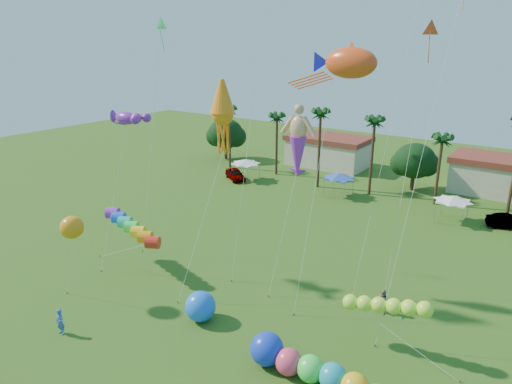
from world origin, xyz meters
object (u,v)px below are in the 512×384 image
Objects in this scene: spectator_a at (60,322)px; caterpillar_inflatable at (321,374)px; blue_ball at (200,306)px; car_b at (509,222)px; car_a at (235,174)px; spectator_b at (383,302)px.

caterpillar_inflatable is (16.79, 5.63, -0.06)m from spectator_a.
blue_ball is at bearing 45.88° from spectator_a.
caterpillar_inflatable is at bearing 154.08° from car_b.
spectator_a is 0.18× the size of caterpillar_inflatable.
spectator_a is 0.86× the size of blue_ball.
caterpillar_inflatable reaches higher than spectator_a.
car_b is at bearing 80.79° from caterpillar_inflatable.
spectator_a is (12.54, -35.82, 0.14)m from car_a.
spectator_b is 9.27m from caterpillar_inflatable.
car_b is 44.20m from spectator_a.
car_a is 2.14× the size of blue_ball.
car_a is 0.46× the size of caterpillar_inflatable.
spectator_b is at bearing 150.81° from car_b.
car_a is 42.09m from caterpillar_inflatable.
blue_ball is at bearing -112.96° from car_a.
spectator_b is 0.18× the size of caterpillar_inflatable.
caterpillar_inflatable is (-5.52, -32.52, 0.14)m from car_b.
caterpillar_inflatable is (-0.19, -9.27, -0.07)m from spectator_b.
caterpillar_inflatable is at bearing -68.98° from spectator_b.
blue_ball reaches higher than car_b.
car_b is at bearing 63.56° from blue_ball.
blue_ball reaches higher than car_a.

